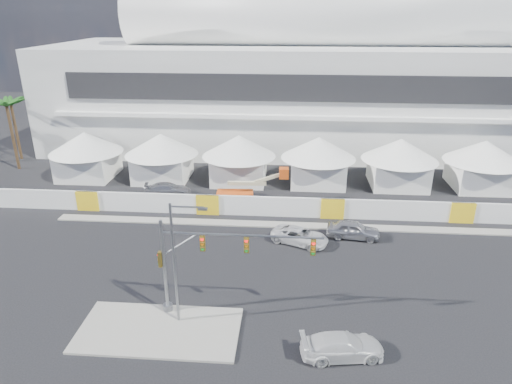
# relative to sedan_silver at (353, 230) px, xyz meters

# --- Properties ---
(ground) EXTENTS (160.00, 160.00, 0.00)m
(ground) POSITION_rel_sedan_silver_xyz_m (-7.53, -10.58, -0.78)
(ground) COLOR black
(ground) RESTS_ON ground
(median_island) EXTENTS (10.00, 5.00, 0.15)m
(median_island) POSITION_rel_sedan_silver_xyz_m (-13.53, -13.58, -0.70)
(median_island) COLOR gray
(median_island) RESTS_ON ground
(far_curb) EXTENTS (80.00, 1.20, 0.12)m
(far_curb) POSITION_rel_sedan_silver_xyz_m (12.47, 1.92, -0.72)
(far_curb) COLOR gray
(far_curb) RESTS_ON ground
(stadium) EXTENTS (80.00, 24.80, 21.98)m
(stadium) POSITION_rel_sedan_silver_xyz_m (1.18, 30.92, 8.67)
(stadium) COLOR silver
(stadium) RESTS_ON ground
(tent_row) EXTENTS (53.40, 8.40, 5.40)m
(tent_row) POSITION_rel_sedan_silver_xyz_m (-7.03, 13.42, 2.37)
(tent_row) COLOR white
(tent_row) RESTS_ON ground
(hoarding_fence) EXTENTS (70.00, 0.25, 2.00)m
(hoarding_fence) POSITION_rel_sedan_silver_xyz_m (-1.53, 3.92, 0.22)
(hoarding_fence) COLOR white
(hoarding_fence) RESTS_ON ground
(palm_cluster) EXTENTS (10.60, 10.60, 8.55)m
(palm_cluster) POSITION_rel_sedan_silver_xyz_m (-40.99, 18.92, 6.11)
(palm_cluster) COLOR #47331E
(palm_cluster) RESTS_ON ground
(sedan_silver) EXTENTS (2.42, 4.76, 1.55)m
(sedan_silver) POSITION_rel_sedan_silver_xyz_m (0.00, 0.00, 0.00)
(sedan_silver) COLOR #AAABAF
(sedan_silver) RESTS_ON ground
(pickup_curb) EXTENTS (3.92, 5.34, 1.35)m
(pickup_curb) POSITION_rel_sedan_silver_xyz_m (-4.65, -1.38, -0.10)
(pickup_curb) COLOR silver
(pickup_curb) RESTS_ON ground
(pickup_near) EXTENTS (2.68, 5.05, 1.39)m
(pickup_near) POSITION_rel_sedan_silver_xyz_m (-2.38, -14.90, -0.08)
(pickup_near) COLOR silver
(pickup_near) RESTS_ON ground
(lot_car_c) EXTENTS (2.83, 5.11, 1.40)m
(lot_car_c) POSITION_rel_sedan_silver_xyz_m (-18.62, 8.23, -0.08)
(lot_car_c) COLOR #9E9DA2
(lot_car_c) RESTS_ON ground
(traffic_mast) EXTENTS (10.32, 0.64, 6.55)m
(traffic_mast) POSITION_rel_sedan_silver_xyz_m (-11.12, -11.58, 3.12)
(traffic_mast) COLOR slate
(traffic_mast) RESTS_ON median_island
(streetlight_median) EXTENTS (2.25, 0.23, 8.14)m
(streetlight_median) POSITION_rel_sedan_silver_xyz_m (-12.30, -12.59, 4.05)
(streetlight_median) COLOR slate
(streetlight_median) RESTS_ON median_island
(boom_lift) EXTENTS (7.41, 1.86, 3.75)m
(boom_lift) POSITION_rel_sedan_silver_xyz_m (-10.54, 7.06, 0.23)
(boom_lift) COLOR #D44D13
(boom_lift) RESTS_ON ground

